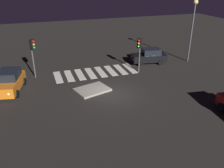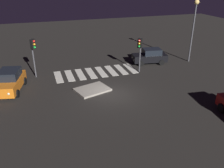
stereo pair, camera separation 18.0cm
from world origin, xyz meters
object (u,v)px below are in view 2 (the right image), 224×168
object	(u,v)px
car_black	(150,56)
street_lamp	(194,20)
traffic_light_south	(140,47)
traffic_light_east	(33,49)
traffic_island	(92,90)
car_orange	(10,81)

from	to	relation	value
car_black	street_lamp	xyz separation A→B (m)	(-4.86, 0.87, 4.09)
traffic_light_south	traffic_light_east	size ratio (longest dim) A/B	0.93
traffic_island	traffic_light_south	distance (m)	7.09
street_lamp	traffic_light_south	bearing A→B (deg)	10.80
traffic_island	street_lamp	xyz separation A→B (m)	(-13.23, -4.23, 4.87)
traffic_island	traffic_light_east	size ratio (longest dim) A/B	0.85
car_black	street_lamp	size ratio (longest dim) A/B	0.59
traffic_island	traffic_light_south	bearing A→B (deg)	-154.34
traffic_light_south	street_lamp	distance (m)	7.77
car_orange	street_lamp	world-z (taller)	street_lamp
traffic_light_south	street_lamp	xyz separation A→B (m)	(-7.34, -1.40, 2.14)
car_black	traffic_island	bearing A→B (deg)	41.09
traffic_island	traffic_light_east	distance (m)	7.32
car_black	traffic_light_east	xyz separation A→B (m)	(13.03, 0.28, 2.16)
traffic_light_east	car_orange	bearing A→B (deg)	-88.26
car_black	traffic_light_south	bearing A→B (deg)	52.28
traffic_island	street_lamp	distance (m)	14.72
car_black	traffic_light_east	size ratio (longest dim) A/B	1.06
car_black	car_orange	world-z (taller)	car_orange
traffic_island	car_orange	xyz separation A→B (m)	(7.02, -2.32, 0.85)
car_black	street_lamp	bearing A→B (deg)	179.50
car_orange	traffic_light_south	bearing A→B (deg)	105.09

